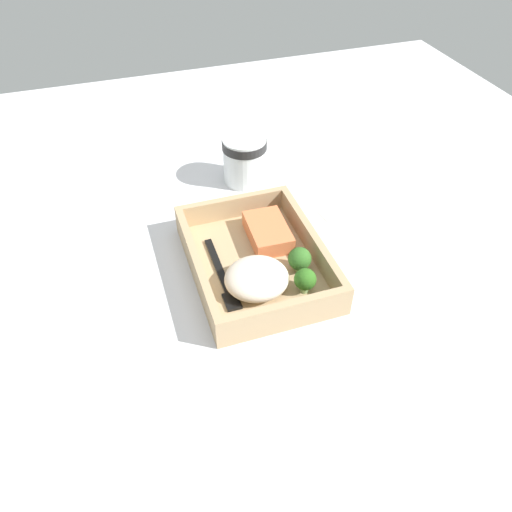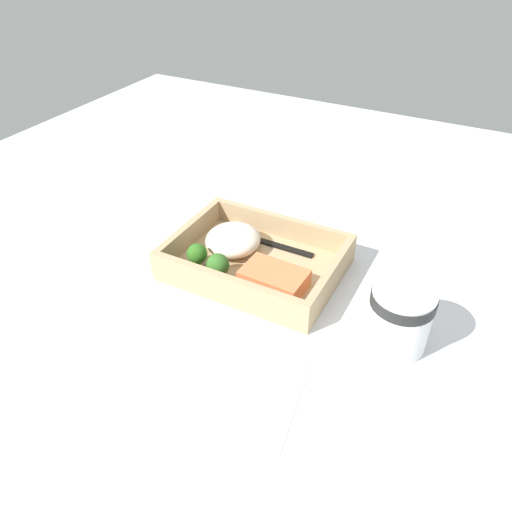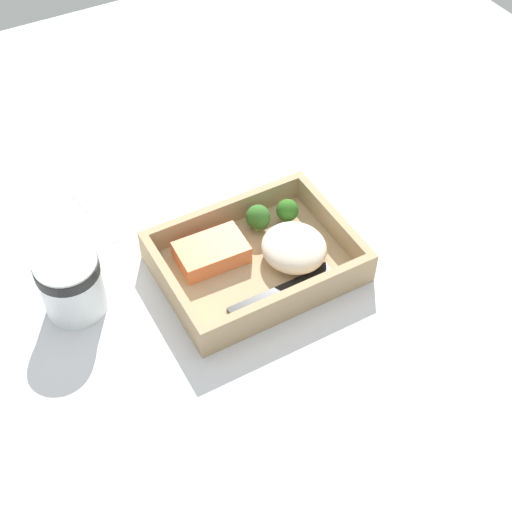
{
  "view_description": "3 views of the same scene",
  "coord_description": "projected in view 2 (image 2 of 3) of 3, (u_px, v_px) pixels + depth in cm",
  "views": [
    {
      "loc": [
        53.65,
        -17.79,
        54.67
      ],
      "look_at": [
        0.0,
        0.0,
        2.7
      ],
      "focal_mm": 35.0,
      "sensor_mm": 36.0,
      "label": 1
    },
    {
      "loc": [
        -29.8,
        56.66,
        49.41
      ],
      "look_at": [
        0.0,
        0.0,
        2.7
      ],
      "focal_mm": 35.0,
      "sensor_mm": 36.0,
      "label": 2
    },
    {
      "loc": [
        -31.94,
        -57.41,
        75.37
      ],
      "look_at": [
        0.0,
        0.0,
        2.7
      ],
      "focal_mm": 50.0,
      "sensor_mm": 36.0,
      "label": 3
    }
  ],
  "objects": [
    {
      "name": "paper_cup",
      "position": [
        400.0,
        316.0,
        0.65
      ],
      "size": [
        8.32,
        8.32,
        9.04
      ],
      "color": "white",
      "rests_on": "ground_plane"
    },
    {
      "name": "ground_plane",
      "position": [
        256.0,
        274.0,
        0.81
      ],
      "size": [
        160.0,
        160.0,
        2.0
      ],
      "primitive_type": "cube",
      "color": "silver"
    },
    {
      "name": "tray_rim",
      "position": [
        256.0,
        254.0,
        0.79
      ],
      "size": [
        26.44,
        19.76,
        3.87
      ],
      "color": "tan",
      "rests_on": "takeout_tray"
    },
    {
      "name": "broccoli_floret_2",
      "position": [
        218.0,
        265.0,
        0.76
      ],
      "size": [
        3.58,
        3.58,
        4.14
      ],
      "color": "#84A662",
      "rests_on": "takeout_tray"
    },
    {
      "name": "salmon_fillet",
      "position": [
        274.0,
        279.0,
        0.75
      ],
      "size": [
        9.81,
        6.52,
        2.76
      ],
      "primitive_type": "cube",
      "rotation": [
        0.0,
        0.0,
        -0.04
      ],
      "color": "#E47445",
      "rests_on": "takeout_tray"
    },
    {
      "name": "fork",
      "position": [
        264.0,
        242.0,
        0.85
      ],
      "size": [
        15.8,
        2.21,
        0.44
      ],
      "color": "black",
      "rests_on": "takeout_tray"
    },
    {
      "name": "takeout_tray",
      "position": [
        256.0,
        266.0,
        0.8
      ],
      "size": [
        26.44,
        19.76,
        1.2
      ],
      "primitive_type": "cube",
      "color": "tan",
      "rests_on": "ground_plane"
    },
    {
      "name": "receipt_slip",
      "position": [
        261.0,
        394.0,
        0.61
      ],
      "size": [
        11.0,
        15.14,
        0.24
      ],
      "primitive_type": "cube",
      "rotation": [
        0.0,
        0.0,
        0.15
      ],
      "color": "white",
      "rests_on": "ground_plane"
    },
    {
      "name": "mashed_potatoes",
      "position": [
        233.0,
        240.0,
        0.82
      ],
      "size": [
        8.98,
        9.49,
        4.05
      ],
      "primitive_type": "ellipsoid",
      "color": "beige",
      "rests_on": "takeout_tray"
    },
    {
      "name": "broccoli_floret_1",
      "position": [
        197.0,
        254.0,
        0.78
      ],
      "size": [
        3.28,
        3.28,
        4.07
      ],
      "color": "#7FA163",
      "rests_on": "takeout_tray"
    }
  ]
}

